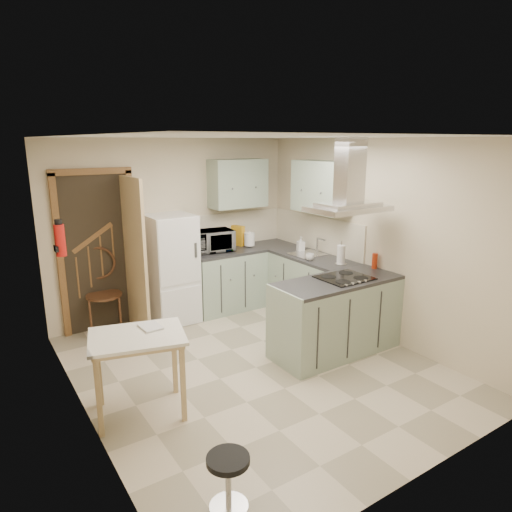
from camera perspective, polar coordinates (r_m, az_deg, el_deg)
floor at (r=5.25m, az=-0.01°, el=-13.75°), size 4.20×4.20×0.00m
ceiling at (r=4.63m, az=-0.02°, el=14.70°), size 4.20×4.20×0.00m
back_wall at (r=6.60m, az=-10.10°, el=3.43°), size 3.60×0.00×3.60m
left_wall at (r=4.13m, az=-21.44°, el=-3.88°), size 0.00×4.20×4.20m
right_wall at (r=5.95m, az=14.64°, el=2.00°), size 0.00×4.20×4.20m
doorway at (r=6.28m, az=-19.15°, el=0.43°), size 1.10×0.12×2.10m
fridge at (r=6.37m, az=-10.48°, el=-1.60°), size 0.60×0.60×1.50m
counter_back at (r=6.82m, az=-3.71°, el=-2.96°), size 1.08×0.60×0.90m
counter_right at (r=6.74m, az=5.40°, el=-3.21°), size 0.60×1.95×0.90m
splashback at (r=7.04m, az=-2.84°, el=3.47°), size 1.68×0.02×0.50m
wall_cabinet_back at (r=6.80m, az=-2.28°, el=9.05°), size 0.85×0.35×0.70m
wall_cabinet_right at (r=6.33m, az=8.16°, el=8.54°), size 0.35×0.90×0.70m
peninsula at (r=5.52m, az=10.04°, el=-7.39°), size 1.55×0.65×0.90m
hob at (r=5.44m, az=11.01°, el=-2.68°), size 0.58×0.50×0.01m
extractor_hood at (r=5.26m, az=11.43°, el=5.84°), size 0.90×0.55×0.10m
sink at (r=6.49m, az=6.45°, el=0.25°), size 0.45×0.40×0.01m
fire_extinguisher at (r=4.93m, az=-23.29°, el=1.81°), size 0.10×0.10×0.32m
drop_leaf_table at (r=4.43m, az=-14.36°, el=-14.14°), size 0.96×0.82×0.78m
bentwood_chair at (r=6.27m, az=-18.47°, el=-4.68°), size 0.55×0.55×1.02m
stool at (r=3.48m, az=-3.47°, el=-26.36°), size 0.33×0.33×0.40m
microwave at (r=6.62m, az=-5.43°, el=1.90°), size 0.60×0.44×0.31m
kettle at (r=6.89m, az=-0.83°, el=2.13°), size 0.19×0.19×0.23m
cereal_box at (r=6.98m, az=-2.26°, el=2.57°), size 0.15×0.22×0.31m
soap_bottle at (r=6.65m, az=5.62°, el=1.51°), size 0.12×0.12×0.21m
paper_towel at (r=6.00m, az=10.58°, el=0.19°), size 0.11×0.11×0.26m
cup at (r=6.15m, az=6.75°, el=-0.13°), size 0.15×0.15×0.09m
red_bottle at (r=5.91m, az=14.61°, el=-0.60°), size 0.08×0.08×0.19m
book at (r=4.34m, az=-14.13°, el=-8.29°), size 0.19×0.24×0.10m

